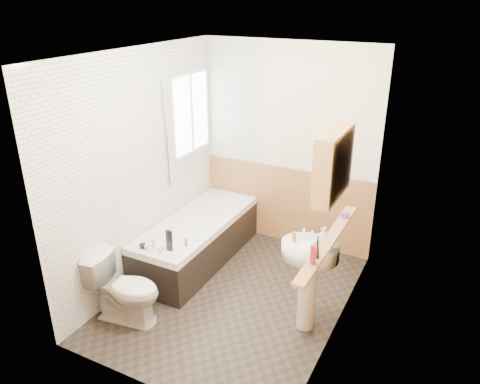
% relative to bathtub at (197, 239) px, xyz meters
% --- Properties ---
extents(floor, '(2.80, 2.80, 0.00)m').
position_rel_bathtub_xyz_m(floor, '(0.73, -0.46, -0.28)').
color(floor, black).
rests_on(floor, ground).
extents(ceiling, '(2.80, 2.80, 0.00)m').
position_rel_bathtub_xyz_m(ceiling, '(0.73, -0.46, 2.22)').
color(ceiling, white).
rests_on(ceiling, ground).
extents(wall_back, '(2.20, 0.02, 2.50)m').
position_rel_bathtub_xyz_m(wall_back, '(0.73, 0.95, 0.97)').
color(wall_back, '#F1E4C7').
rests_on(wall_back, ground).
extents(wall_front, '(2.20, 0.02, 2.50)m').
position_rel_bathtub_xyz_m(wall_front, '(0.73, -1.87, 0.97)').
color(wall_front, '#F1E4C7').
rests_on(wall_front, ground).
extents(wall_left, '(0.02, 2.80, 2.50)m').
position_rel_bathtub_xyz_m(wall_left, '(-0.38, -0.46, 0.97)').
color(wall_left, '#F1E4C7').
rests_on(wall_left, ground).
extents(wall_right, '(0.02, 2.80, 2.50)m').
position_rel_bathtub_xyz_m(wall_right, '(1.84, -0.46, 0.97)').
color(wall_right, '#F1E4C7').
rests_on(wall_right, ground).
extents(wainscot_right, '(0.01, 2.80, 1.00)m').
position_rel_bathtub_xyz_m(wainscot_right, '(1.82, -0.46, 0.22)').
color(wainscot_right, '#B27C49').
rests_on(wainscot_right, wall_right).
extents(wainscot_front, '(2.20, 0.01, 1.00)m').
position_rel_bathtub_xyz_m(wainscot_front, '(0.73, -1.85, 0.22)').
color(wainscot_front, '#B27C49').
rests_on(wainscot_front, wall_front).
extents(wainscot_back, '(2.20, 0.01, 1.00)m').
position_rel_bathtub_xyz_m(wainscot_back, '(0.73, 0.93, 0.22)').
color(wainscot_back, '#B27C49').
rests_on(wainscot_back, wall_back).
extents(tile_cladding_left, '(0.01, 2.80, 2.50)m').
position_rel_bathtub_xyz_m(tile_cladding_left, '(-0.36, -0.46, 0.97)').
color(tile_cladding_left, white).
rests_on(tile_cladding_left, wall_left).
extents(tile_return_back, '(0.75, 0.01, 1.50)m').
position_rel_bathtub_xyz_m(tile_return_back, '(0.01, 0.92, 1.47)').
color(tile_return_back, white).
rests_on(tile_return_back, wall_back).
extents(window, '(0.03, 0.79, 0.99)m').
position_rel_bathtub_xyz_m(window, '(-0.33, 0.49, 1.37)').
color(window, white).
rests_on(window, wall_left).
extents(bathtub, '(0.70, 1.83, 0.68)m').
position_rel_bathtub_xyz_m(bathtub, '(0.00, 0.00, 0.00)').
color(bathtub, black).
rests_on(bathtub, floor).
extents(shower_riser, '(0.11, 0.08, 1.24)m').
position_rel_bathtub_xyz_m(shower_riser, '(-0.31, -0.04, 1.36)').
color(shower_riser, silver).
rests_on(shower_riser, wall_left).
extents(toilet, '(0.76, 0.49, 0.69)m').
position_rel_bathtub_xyz_m(toilet, '(-0.03, -1.26, 0.07)').
color(toilet, white).
rests_on(toilet, floor).
extents(sink, '(0.53, 0.43, 1.02)m').
position_rel_bathtub_xyz_m(sink, '(1.57, -0.57, 0.37)').
color(sink, white).
rests_on(sink, floor).
extents(pine_shelf, '(0.10, 1.48, 0.03)m').
position_rel_bathtub_xyz_m(pine_shelf, '(1.77, -0.71, 0.78)').
color(pine_shelf, '#B27C49').
rests_on(pine_shelf, wall_right).
extents(medicine_cabinet, '(0.16, 0.62, 0.56)m').
position_rel_bathtub_xyz_m(medicine_cabinet, '(1.74, -0.67, 1.45)').
color(medicine_cabinet, '#B27C49').
rests_on(medicine_cabinet, wall_right).
extents(foam_can, '(0.06, 0.06, 0.16)m').
position_rel_bathtub_xyz_m(foam_can, '(1.77, -1.12, 0.87)').
color(foam_can, maroon).
rests_on(foam_can, pine_shelf).
extents(green_bottle, '(0.05, 0.05, 0.22)m').
position_rel_bathtub_xyz_m(green_bottle, '(1.77, -1.03, 0.90)').
color(green_bottle, black).
rests_on(green_bottle, pine_shelf).
extents(black_jar, '(0.08, 0.08, 0.05)m').
position_rel_bathtub_xyz_m(black_jar, '(1.77, -0.23, 0.82)').
color(black_jar, purple).
rests_on(black_jar, pine_shelf).
extents(soap_bottle, '(0.17, 0.23, 0.10)m').
position_rel_bathtub_xyz_m(soap_bottle, '(1.70, -0.61, 0.68)').
color(soap_bottle, silver).
rests_on(soap_bottle, sink).
extents(clear_bottle, '(0.04, 0.04, 0.10)m').
position_rel_bathtub_xyz_m(clear_bottle, '(1.43, -0.61, 0.68)').
color(clear_bottle, orange).
rests_on(clear_bottle, sink).
extents(blue_gel, '(0.07, 0.06, 0.22)m').
position_rel_bathtub_xyz_m(blue_gel, '(0.12, -0.71, 0.37)').
color(blue_gel, black).
rests_on(blue_gel, bathtub).
extents(cream_jar, '(0.09, 0.09, 0.04)m').
position_rel_bathtub_xyz_m(cream_jar, '(-0.15, -0.80, 0.28)').
color(cream_jar, black).
rests_on(cream_jar, bathtub).
extents(orange_bottle, '(0.03, 0.03, 0.08)m').
position_rel_bathtub_xyz_m(orange_bottle, '(0.23, -0.57, 0.30)').
color(orange_bottle, purple).
rests_on(orange_bottle, bathtub).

